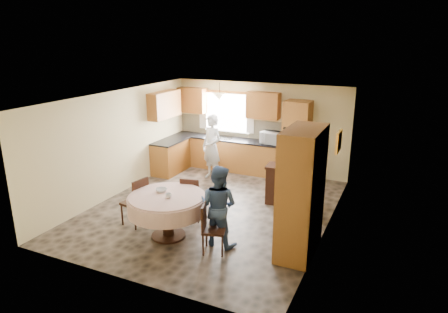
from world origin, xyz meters
TOP-DOWN VIEW (x-y plane):
  - floor at (0.00, 0.00)m, footprint 5.00×6.00m
  - ceiling at (0.00, 0.00)m, footprint 5.00×6.00m
  - wall_back at (0.00, 3.00)m, footprint 5.00×0.02m
  - wall_front at (0.00, -3.00)m, footprint 5.00×0.02m
  - wall_left at (-2.50, 0.00)m, footprint 0.02×6.00m
  - wall_right at (2.50, 0.00)m, footprint 0.02×6.00m
  - window at (-1.00, 2.98)m, footprint 1.40×0.03m
  - curtain_left at (-1.75, 2.93)m, footprint 0.22×0.02m
  - curtain_right at (-0.25, 2.93)m, footprint 0.22×0.02m
  - base_cab_back at (-0.85, 2.70)m, footprint 3.30×0.60m
  - counter_back at (-0.85, 2.70)m, footprint 3.30×0.64m
  - base_cab_left at (-2.20, 1.80)m, footprint 0.60×1.20m
  - counter_left at (-2.20, 1.80)m, footprint 0.64×1.20m
  - backsplash at (-0.85, 2.99)m, footprint 3.30×0.02m
  - wall_cab_left at (-2.05, 2.83)m, footprint 0.85×0.33m
  - wall_cab_right at (0.15, 2.83)m, footprint 0.90×0.33m
  - wall_cab_side at (-2.33, 1.80)m, footprint 0.33×1.20m
  - oven_tower at (1.15, 2.69)m, footprint 0.66×0.62m
  - oven_upper at (1.15, 2.38)m, footprint 0.56×0.01m
  - oven_lower at (1.15, 2.38)m, footprint 0.56×0.01m
  - pendant at (-1.00, 2.50)m, footprint 0.36×0.36m
  - sideboard at (1.54, 0.99)m, footprint 1.22×0.57m
  - space_heater at (2.14, 0.35)m, footprint 0.38×0.28m
  - cupboard at (2.22, -1.01)m, footprint 0.59×1.19m
  - dining_table at (-0.19, -1.50)m, footprint 1.49×1.49m
  - chair_left at (-1.01, -1.34)m, footprint 0.51×0.51m
  - chair_back at (-0.13, -0.70)m, footprint 0.50×0.50m
  - chair_right at (0.78, -1.66)m, footprint 0.49×0.49m
  - framed_picture at (2.47, 1.07)m, footprint 0.06×0.53m
  - microwave at (0.50, 2.65)m, footprint 0.63×0.47m
  - person_sink at (-0.89, 1.79)m, footprint 0.75×0.62m
  - person_dining at (0.80, -1.34)m, footprint 0.78×0.63m
  - bowl_sideboard at (1.19, 0.99)m, footprint 0.23×0.23m
  - bottle_sideboard at (1.93, 0.99)m, footprint 0.14×0.14m
  - cup_table at (-0.10, -1.59)m, footprint 0.14×0.14m
  - bowl_table at (-0.38, -1.39)m, footprint 0.23×0.23m

SIDE VIEW (x-z plane):
  - floor at x=0.00m, z-range -0.01..0.01m
  - space_heater at x=2.14m, z-range 0.00..0.49m
  - sideboard at x=1.54m, z-range 0.00..0.85m
  - base_cab_back at x=-0.85m, z-range 0.00..0.88m
  - base_cab_left at x=-2.20m, z-range 0.00..0.88m
  - chair_right at x=0.78m, z-range 0.05..0.96m
  - chair_back at x=-0.13m, z-range 0.05..1.00m
  - chair_left at x=-1.01m, z-range 0.05..1.07m
  - dining_table at x=-0.19m, z-range 0.24..1.09m
  - oven_lower at x=1.15m, z-range 0.53..0.97m
  - person_dining at x=0.80m, z-range 0.00..1.52m
  - person_sink at x=-0.89m, z-range 0.00..1.75m
  - bowl_sideboard at x=1.19m, z-range 0.85..0.90m
  - bowl_table at x=-0.38m, z-range 0.85..0.92m
  - cup_table at x=-0.10m, z-range 0.85..0.94m
  - counter_back at x=-0.85m, z-range 0.88..0.92m
  - counter_left at x=-2.20m, z-range 0.88..0.92m
  - bottle_sideboard at x=1.93m, z-range 0.85..1.13m
  - oven_tower at x=1.15m, z-range 0.00..2.12m
  - microwave at x=0.50m, z-range 0.92..1.25m
  - cupboard at x=2.22m, z-range 0.00..2.26m
  - backsplash at x=-0.85m, z-range 0.90..1.46m
  - wall_back at x=0.00m, z-range 0.00..2.50m
  - wall_front at x=0.00m, z-range 0.00..2.50m
  - wall_left at x=-2.50m, z-range 0.00..2.50m
  - wall_right at x=2.50m, z-range 0.00..2.50m
  - oven_upper at x=1.15m, z-range 1.02..1.48m
  - framed_picture at x=2.47m, z-range 1.35..1.80m
  - window at x=-1.00m, z-range 1.05..2.15m
  - curtain_left at x=-1.75m, z-range 1.08..2.22m
  - curtain_right at x=-0.25m, z-range 1.08..2.22m
  - wall_cab_left at x=-2.05m, z-range 1.55..2.27m
  - wall_cab_right at x=0.15m, z-range 1.55..2.27m
  - wall_cab_side at x=-2.33m, z-range 1.55..2.27m
  - pendant at x=-1.00m, z-range 2.03..2.21m
  - ceiling at x=0.00m, z-range 2.50..2.50m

